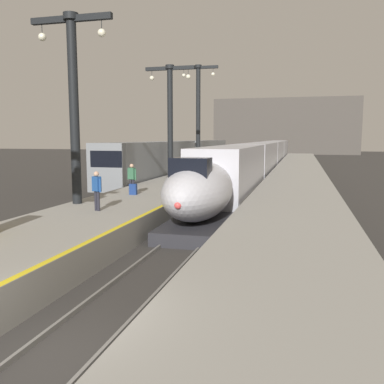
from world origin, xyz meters
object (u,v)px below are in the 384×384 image
(highspeed_train_main, at_px, (265,156))
(passenger_near_edge, at_px, (132,177))
(station_column_mid, at_px, (73,91))
(rolling_suitcase, at_px, (133,189))
(station_column_far, at_px, (170,110))
(regional_train_adjacent, at_px, (182,157))
(passenger_mid_platform, at_px, (97,188))
(station_column_distant, at_px, (198,108))

(highspeed_train_main, distance_m, passenger_near_edge, 30.55)
(station_column_mid, distance_m, passenger_near_edge, 5.69)
(station_column_mid, height_order, rolling_suitcase, station_column_mid)
(station_column_far, relative_size, passenger_near_edge, 5.18)
(station_column_mid, bearing_deg, highspeed_train_main, 80.08)
(regional_train_adjacent, bearing_deg, station_column_far, -78.80)
(passenger_near_edge, bearing_deg, passenger_mid_platform, -83.78)
(station_column_distant, height_order, passenger_near_edge, station_column_distant)
(regional_train_adjacent, distance_m, station_column_mid, 26.14)
(station_column_far, bearing_deg, passenger_near_edge, -83.28)
(highspeed_train_main, relative_size, passenger_mid_platform, 44.56)
(regional_train_adjacent, xyz_separation_m, station_column_mid, (2.20, -25.72, 4.16))
(regional_train_adjacent, distance_m, passenger_near_edge, 22.44)
(station_column_far, bearing_deg, station_column_mid, -90.00)
(passenger_near_edge, distance_m, rolling_suitcase, 0.69)
(station_column_far, xyz_separation_m, station_column_distant, (0.00, 9.33, 0.80))
(station_column_far, height_order, station_column_distant, station_column_distant)
(station_column_distant, xyz_separation_m, passenger_mid_platform, (1.86, -25.53, -5.11))
(station_column_mid, distance_m, passenger_mid_platform, 4.90)
(passenger_near_edge, distance_m, passenger_mid_platform, 5.16)
(regional_train_adjacent, xyz_separation_m, station_column_far, (2.20, -11.11, 4.22))
(station_column_mid, height_order, station_column_distant, station_column_distant)
(highspeed_train_main, relative_size, station_column_mid, 8.71)
(highspeed_train_main, distance_m, rolling_suitcase, 30.57)
(station_column_mid, height_order, station_column_far, station_column_far)
(passenger_mid_platform, bearing_deg, station_column_far, 96.56)
(highspeed_train_main, distance_m, station_column_distant, 12.56)
(highspeed_train_main, xyz_separation_m, station_column_far, (-5.90, -19.14, 4.37))
(rolling_suitcase, bearing_deg, passenger_near_edge, 157.62)
(highspeed_train_main, bearing_deg, passenger_mid_platform, -96.52)
(passenger_mid_platform, bearing_deg, regional_train_adjacent, 98.47)
(station_column_distant, xyz_separation_m, passenger_near_edge, (1.30, -20.39, -5.11))
(rolling_suitcase, bearing_deg, regional_train_adjacent, 99.17)
(station_column_distant, relative_size, passenger_mid_platform, 6.07)
(station_column_distant, distance_m, passenger_near_edge, 21.06)
(highspeed_train_main, height_order, station_column_mid, station_column_mid)
(regional_train_adjacent, relative_size, passenger_mid_platform, 21.66)
(regional_train_adjacent, height_order, rolling_suitcase, regional_train_adjacent)
(regional_train_adjacent, bearing_deg, rolling_suitcase, -80.83)
(regional_train_adjacent, height_order, station_column_mid, station_column_mid)
(station_column_far, distance_m, rolling_suitcase, 12.24)
(passenger_near_edge, bearing_deg, highspeed_train_main, 81.35)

